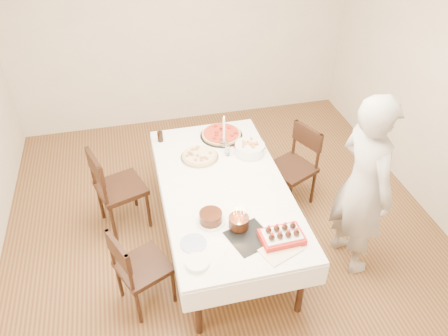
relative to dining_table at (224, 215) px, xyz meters
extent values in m
plane|color=#502E1B|center=(0.04, 0.01, -0.38)|extent=(5.00, 5.00, 0.00)
cube|color=beige|center=(0.04, 2.51, 0.98)|extent=(4.50, 0.04, 2.70)
cube|color=white|center=(0.00, 0.00, 0.00)|extent=(1.69, 2.37, 0.75)
imported|color=#B4AFAA|center=(1.13, -0.47, 0.53)|extent=(0.52, 0.71, 1.80)
cylinder|color=beige|center=(-0.14, 0.48, 0.40)|extent=(0.47, 0.47, 0.04)
cylinder|color=red|center=(0.17, 0.81, 0.40)|extent=(0.50, 0.50, 0.04)
cube|color=#B21E1E|center=(0.39, 0.55, 0.38)|extent=(0.34, 0.34, 0.01)
cylinder|color=white|center=(0.37, 0.44, 0.43)|extent=(0.39, 0.39, 0.10)
cylinder|color=white|center=(0.15, 0.62, 0.56)|extent=(0.10, 0.10, 0.37)
cylinder|color=black|center=(-0.48, 0.87, 0.43)|extent=(0.08, 0.08, 0.11)
cylinder|color=#35180D|center=(-0.22, -0.43, 0.42)|extent=(0.31, 0.31, 0.10)
cube|color=black|center=(0.05, -0.68, 0.38)|extent=(0.41, 0.41, 0.01)
cylinder|color=#32170D|center=(-0.01, -0.54, 0.47)|extent=(0.20, 0.20, 0.16)
cube|color=beige|center=(0.25, -0.87, 0.38)|extent=(0.36, 0.30, 0.03)
cylinder|color=white|center=(-0.41, -0.85, 0.39)|extent=(0.21, 0.21, 0.04)
cylinder|color=white|center=(-0.40, -0.64, 0.38)|extent=(0.26, 0.26, 0.01)
camera|label=1|loc=(-0.72, -2.99, 2.99)|focal=35.00mm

